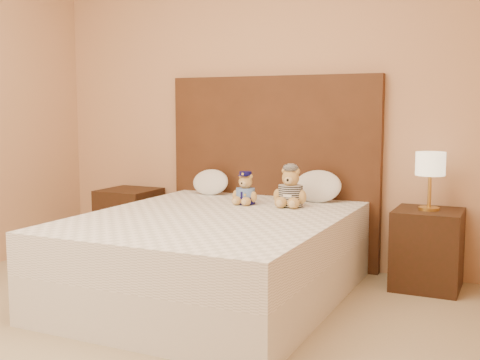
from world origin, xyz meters
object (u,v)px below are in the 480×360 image
Objects in this scene: nightstand_right at (427,249)px; lamp at (430,167)px; bed at (214,256)px; pillow_right at (318,185)px; pillow_left at (210,181)px; nightstand_left at (130,221)px; teddy_prisoner at (291,187)px; teddy_police at (245,188)px.

nightstand_right is 1.38× the size of lamp.
pillow_right is at bearing 62.05° from bed.
pillow_right is at bearing 0.00° from pillow_left.
nightstand_left is 1.66m from teddy_prisoner.
pillow_right is (0.10, 0.30, -0.01)m from teddy_prisoner.
pillow_right is (0.91, 0.00, 0.02)m from pillow_left.
teddy_prisoner is 0.91× the size of pillow_left.
bed is 1.02m from pillow_right.
nightstand_right is 1.94× the size of teddy_prisoner.
pillow_right is (1.69, 0.03, 0.40)m from nightstand_left.
teddy_prisoner is (-0.91, -0.27, 0.42)m from nightstand_right.
bed is at bearing -126.74° from teddy_prisoner.
teddy_prisoner is 0.86m from pillow_left.
teddy_police is at bearing -166.13° from lamp.
pillow_left is at bearing 179.00° from lamp.
teddy_police is 0.55m from pillow_right.
pillow_right reaches higher than teddy_police.
lamp is 1.10× the size of pillow_right.
nightstand_right is at bearing 12.24° from teddy_prisoner.
teddy_prisoner is at bearing 8.48° from teddy_police.
teddy_prisoner is 0.32m from pillow_right.
lamp is 1.41× the size of teddy_prisoner.
nightstand_left is 1.38× the size of lamp.
pillow_left is at bearing 155.20° from teddy_prisoner.
nightstand_left and nightstand_right have the same top height.
nightstand_right is 1.04m from teddy_prisoner.
nightstand_right is 0.57m from lamp.
lamp is at bearing -1.00° from pillow_left.
pillow_left is at bearing 179.00° from nightstand_right.
teddy_prisoner is at bearing -20.53° from pillow_left.
nightstand_left is 1.35m from teddy_police.
bed is 3.64× the size of nightstand_left.
pillow_left is at bearing 180.00° from pillow_right.
bed and nightstand_right have the same top height.
nightstand_left is (-1.25, 0.80, -0.00)m from bed.
teddy_police is 0.34m from teddy_prisoner.
teddy_prisoner is at bearing -163.49° from nightstand_right.
lamp is at bearing 12.24° from teddy_prisoner.
pillow_left is at bearing 119.35° from bed.
nightstand_right is 1.76m from pillow_left.
teddy_police is (1.25, -0.31, 0.39)m from nightstand_left.
teddy_prisoner is at bearing -9.69° from nightstand_left.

